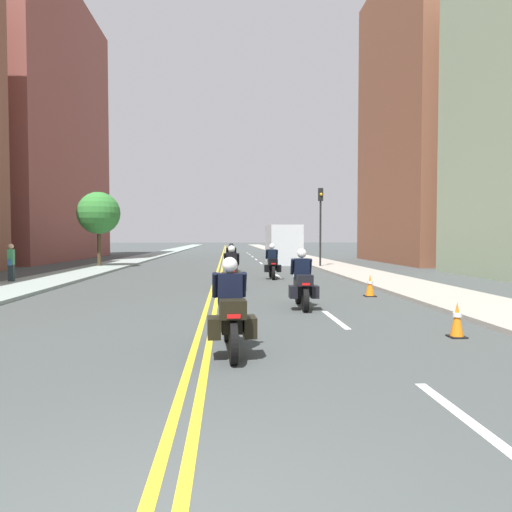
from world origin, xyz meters
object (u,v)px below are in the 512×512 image
traffic_cone_1 (457,320)px  motorcycle_2 (232,272)px  traffic_light_near (321,213)px  traffic_cone_0 (370,286)px  parked_truck (282,246)px  pedestrian_0 (11,263)px  motorcycle_3 (272,265)px  motorcycle_1 (302,284)px  motorcycle_4 (231,260)px  street_tree_0 (99,213)px  motorcycle_0 (230,314)px

traffic_cone_1 → motorcycle_2: bearing=116.5°
traffic_cone_1 → traffic_light_near: bearing=85.8°
traffic_cone_0 → traffic_cone_1: 6.21m
traffic_cone_1 → parked_truck: (-0.31, 25.85, 0.93)m
traffic_light_near → parked_truck: bearing=108.5°
traffic_cone_0 → traffic_cone_1: (-0.24, -6.20, -0.01)m
pedestrian_0 → motorcycle_2: bearing=62.2°
motorcycle_3 → traffic_cone_1: motorcycle_3 is taller
traffic_cone_0 → traffic_cone_1: size_ratio=1.04×
motorcycle_1 → traffic_cone_1: (2.37, -3.82, -0.31)m
motorcycle_4 → street_tree_0: street_tree_0 is taller
motorcycle_2 → traffic_cone_0: size_ratio=2.96×
motorcycle_2 → motorcycle_3: (1.92, 4.43, 0.00)m
motorcycle_2 → traffic_cone_1: motorcycle_2 is taller
motorcycle_0 → motorcycle_4: bearing=86.0°
motorcycle_0 → traffic_light_near: 22.38m
motorcycle_0 → traffic_cone_1: size_ratio=3.27×
pedestrian_0 → motorcycle_0: bearing=24.7°
motorcycle_3 → pedestrian_0: pedestrian_0 is taller
motorcycle_3 → pedestrian_0: 11.12m
motorcycle_3 → traffic_cone_0: bearing=-68.5°
motorcycle_2 → traffic_light_near: bearing=64.1°
traffic_light_near → pedestrian_0: (-14.75, -9.42, -2.59)m
street_tree_0 → traffic_light_near: bearing=-4.6°
motorcycle_3 → traffic_cone_0: motorcycle_3 is taller
traffic_cone_1 → street_tree_0: size_ratio=0.14×
traffic_cone_0 → pedestrian_0: (-13.51, 4.84, 0.50)m
motorcycle_0 → motorcycle_1: size_ratio=1.06×
motorcycle_1 → traffic_cone_0: size_ratio=2.97×
motorcycle_3 → traffic_light_near: 8.91m
traffic_cone_1 → motorcycle_0: bearing=-167.5°
motorcycle_0 → parked_truck: size_ratio=0.35×
motorcycle_2 → traffic_cone_0: bearing=-27.4°
pedestrian_0 → traffic_cone_0: bearing=58.4°
traffic_cone_0 → street_tree_0: bearing=129.8°
pedestrian_0 → parked_truck: bearing=126.9°
motorcycle_4 → traffic_cone_1: 18.05m
motorcycle_1 → motorcycle_4: motorcycle_1 is taller
motorcycle_2 → street_tree_0: 15.80m
motorcycle_0 → motorcycle_4: (0.17, 18.52, -0.01)m
street_tree_0 → motorcycle_2: bearing=-57.6°
pedestrian_0 → street_tree_0: size_ratio=0.35×
traffic_cone_1 → street_tree_0: bearing=120.2°
motorcycle_1 → parked_truck: (2.06, 22.04, 0.63)m
motorcycle_3 → traffic_light_near: traffic_light_near is taller
motorcycle_4 → street_tree_0: (-8.40, 4.04, 2.81)m
motorcycle_2 → street_tree_0: bearing=122.0°
motorcycle_4 → motorcycle_1: bearing=-83.7°
motorcycle_0 → motorcycle_3: bearing=78.3°
street_tree_0 → parked_truck: size_ratio=0.74×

